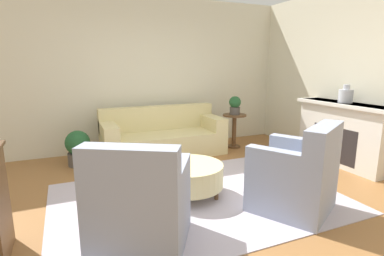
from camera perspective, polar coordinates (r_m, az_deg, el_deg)
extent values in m
plane|color=#996638|center=(3.70, 1.26, -13.30)|extent=(16.00, 16.00, 0.00)
cube|color=beige|center=(5.77, -9.41, 10.06)|extent=(9.00, 0.12, 2.80)
cube|color=beige|center=(5.24, 31.60, 8.28)|extent=(0.12, 9.62, 2.80)
cube|color=#BCB2C1|center=(3.70, 1.26, -13.23)|extent=(3.35, 2.28, 0.01)
cube|color=beige|center=(5.34, -5.38, -3.02)|extent=(2.12, 0.86, 0.40)
cube|color=beige|center=(5.56, -6.52, 1.96)|extent=(2.12, 0.20, 0.43)
cube|color=beige|center=(5.05, -15.59, -0.57)|extent=(0.24, 0.82, 0.24)
cube|color=beige|center=(5.60, 3.80, 1.07)|extent=(0.24, 0.82, 0.24)
cube|color=brown|center=(5.02, -3.93, -6.00)|extent=(1.91, 0.05, 0.06)
cube|color=#8E99B2|center=(2.82, -9.47, -16.88)|extent=(1.06, 1.06, 0.44)
cube|color=#8E99B2|center=(2.36, -11.82, -9.77)|extent=(0.77, 0.56, 0.54)
cube|color=#8E99B2|center=(2.61, -2.82, -10.20)|extent=(0.49, 0.71, 0.30)
cube|color=#8E99B2|center=(2.78, -16.00, -9.26)|extent=(0.49, 0.71, 0.30)
cube|color=brown|center=(3.21, -7.53, -16.80)|extent=(0.63, 0.39, 0.06)
cube|color=#8E99B2|center=(3.55, 18.41, -11.04)|extent=(1.06, 1.06, 0.44)
cube|color=#8E99B2|center=(3.32, 23.68, -4.12)|extent=(0.77, 0.56, 0.54)
cube|color=#8E99B2|center=(3.72, 20.08, -4.09)|extent=(0.49, 0.71, 0.30)
cube|color=#8E99B2|center=(3.15, 16.62, -6.77)|extent=(0.49, 0.71, 0.30)
cube|color=brown|center=(3.74, 12.89, -12.65)|extent=(0.63, 0.39, 0.06)
cylinder|color=beige|center=(3.69, -0.71, -8.92)|extent=(0.85, 0.85, 0.27)
cylinder|color=brown|center=(3.46, -3.05, -13.91)|extent=(0.05, 0.05, 0.12)
cylinder|color=brown|center=(3.65, 4.68, -12.50)|extent=(0.05, 0.05, 0.12)
cylinder|color=brown|center=(3.90, -5.69, -10.84)|extent=(0.05, 0.05, 0.12)
cylinder|color=brown|center=(4.07, 1.27, -9.79)|extent=(0.05, 0.05, 0.12)
cylinder|color=brown|center=(5.78, 8.11, 2.44)|extent=(0.45, 0.45, 0.03)
cylinder|color=brown|center=(5.84, 8.02, -0.69)|extent=(0.08, 0.08, 0.62)
cylinder|color=brown|center=(5.91, 7.93, -3.47)|extent=(0.25, 0.25, 0.03)
cube|color=silver|center=(5.31, 26.75, -1.03)|extent=(0.36, 1.49, 1.00)
cube|color=#282323|center=(5.22, 25.39, -2.77)|extent=(0.02, 0.82, 0.55)
cube|color=silver|center=(5.22, 27.10, 4.03)|extent=(0.44, 1.59, 0.05)
cylinder|color=silver|center=(5.21, 27.23, 5.40)|extent=(0.21, 0.21, 0.20)
cylinder|color=silver|center=(5.20, 27.38, 6.94)|extent=(0.10, 0.10, 0.08)
cylinder|color=#4C4742|center=(5.76, 8.14, 3.27)|extent=(0.19, 0.19, 0.14)
sphere|color=#23562D|center=(5.74, 8.18, 4.91)|extent=(0.22, 0.22, 0.22)
cylinder|color=#4C4742|center=(5.13, -20.73, -5.51)|extent=(0.33, 0.33, 0.21)
sphere|color=#23562D|center=(5.06, -20.95, -2.62)|extent=(0.38, 0.38, 0.38)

